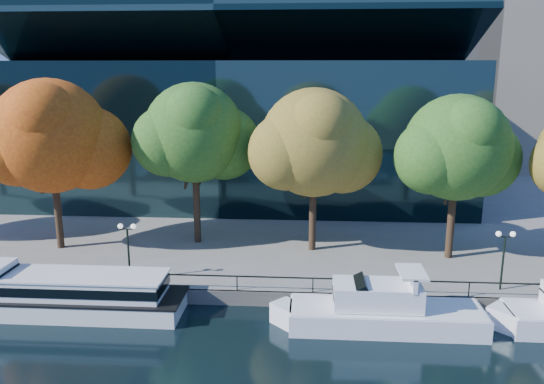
# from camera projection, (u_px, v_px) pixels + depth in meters

# --- Properties ---
(ground) EXTENTS (160.00, 160.00, 0.00)m
(ground) POSITION_uv_depth(u_px,v_px,m) (230.00, 327.00, 32.16)
(ground) COLOR black
(ground) RESTS_ON ground
(promenade) EXTENTS (90.00, 67.08, 1.00)m
(promenade) POSITION_uv_depth(u_px,v_px,m) (272.00, 188.00, 67.39)
(promenade) COLOR slate
(promenade) RESTS_ON ground
(railing) EXTENTS (88.20, 0.08, 0.99)m
(railing) POSITION_uv_depth(u_px,v_px,m) (237.00, 276.00, 34.88)
(railing) COLOR black
(railing) RESTS_ON promenade
(convention_building) EXTENTS (50.00, 24.57, 21.43)m
(convention_building) POSITION_uv_depth(u_px,v_px,m) (234.00, 128.00, 61.37)
(convention_building) COLOR black
(convention_building) RESTS_ON ground
(tour_boat) EXTENTS (16.73, 3.73, 3.17)m
(tour_boat) POSITION_uv_depth(u_px,v_px,m) (58.00, 293.00, 33.80)
(tour_boat) COLOR white
(tour_boat) RESTS_ON ground
(cruiser_near) EXTENTS (12.82, 3.30, 3.71)m
(cruiser_near) POSITION_uv_depth(u_px,v_px,m) (377.00, 310.00, 31.79)
(cruiser_near) COLOR white
(cruiser_near) RESTS_ON ground
(tree_1) EXTENTS (11.19, 9.17, 13.62)m
(tree_1) POSITION_uv_depth(u_px,v_px,m) (53.00, 139.00, 41.31)
(tree_1) COLOR black
(tree_1) RESTS_ON promenade
(tree_2) EXTENTS (10.11, 8.29, 13.28)m
(tree_2) POSITION_uv_depth(u_px,v_px,m) (196.00, 135.00, 42.72)
(tree_2) COLOR black
(tree_2) RESTS_ON promenade
(tree_3) EXTENTS (10.56, 8.66, 12.92)m
(tree_3) POSITION_uv_depth(u_px,v_px,m) (316.00, 145.00, 40.96)
(tree_3) COLOR black
(tree_3) RESTS_ON promenade
(tree_4) EXTENTS (9.85, 8.08, 12.52)m
(tree_4) POSITION_uv_depth(u_px,v_px,m) (459.00, 150.00, 39.16)
(tree_4) COLOR black
(tree_4) RESTS_ON promenade
(lamp_1) EXTENTS (1.26, 0.36, 4.03)m
(lamp_1) POSITION_uv_depth(u_px,v_px,m) (128.00, 238.00, 36.13)
(lamp_1) COLOR black
(lamp_1) RESTS_ON promenade
(lamp_2) EXTENTS (1.26, 0.36, 4.03)m
(lamp_2) POSITION_uv_depth(u_px,v_px,m) (504.00, 247.00, 34.47)
(lamp_2) COLOR black
(lamp_2) RESTS_ON promenade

